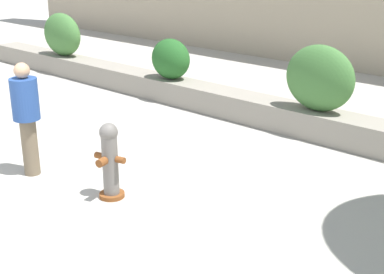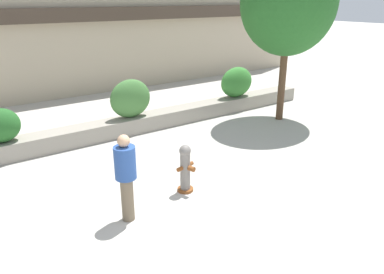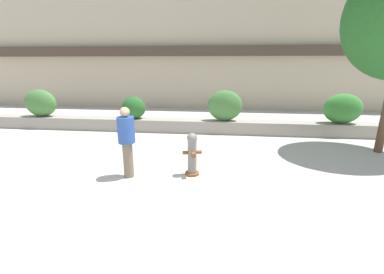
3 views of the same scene
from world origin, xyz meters
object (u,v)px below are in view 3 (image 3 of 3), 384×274
at_px(hedge_bush_0, 41,103).
at_px(pedestrian, 127,138).
at_px(hedge_bush_1, 134,108).
at_px(hedge_bush_3, 343,109).
at_px(fire_hydrant, 192,154).
at_px(hedge_bush_2, 225,106).

relative_size(hedge_bush_0, pedestrian, 0.80).
height_order(hedge_bush_1, pedestrian, pedestrian).
distance_m(hedge_bush_3, fire_hydrant, 6.67).
height_order(hedge_bush_0, pedestrian, pedestrian).
bearing_deg(fire_hydrant, hedge_bush_1, 124.63).
xyz_separation_m(hedge_bush_1, hedge_bush_2, (3.69, 0.00, 0.15)).
bearing_deg(pedestrian, hedge_bush_2, 61.97).
bearing_deg(hedge_bush_1, fire_hydrant, -55.37).
bearing_deg(hedge_bush_3, fire_hydrant, -141.48).
distance_m(hedge_bush_0, pedestrian, 6.98).
bearing_deg(hedge_bush_0, fire_hydrant, -30.85).
bearing_deg(fire_hydrant, hedge_bush_3, 38.52).
distance_m(hedge_bush_1, hedge_bush_2, 3.69).
xyz_separation_m(hedge_bush_1, hedge_bush_3, (8.06, 0.00, 0.11)).
bearing_deg(hedge_bush_2, pedestrian, -118.03).
xyz_separation_m(hedge_bush_3, pedestrian, (-6.73, -4.43, -0.07)).
relative_size(hedge_bush_1, pedestrian, 0.56).
height_order(hedge_bush_3, pedestrian, pedestrian).
height_order(fire_hydrant, pedestrian, pedestrian).
bearing_deg(hedge_bush_2, hedge_bush_0, 180.00).
xyz_separation_m(hedge_bush_0, hedge_bush_3, (12.13, 0.00, -0.01)).
distance_m(hedge_bush_1, fire_hydrant, 5.05).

